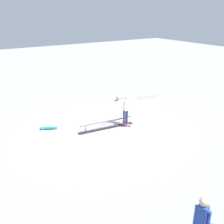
{
  "coord_description": "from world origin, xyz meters",
  "views": [
    {
      "loc": [
        5.94,
        9.62,
        5.34
      ],
      "look_at": [
        -0.06,
        0.36,
        1.0
      ],
      "focal_mm": 42.37,
      "sensor_mm": 36.0,
      "label": 1
    }
  ],
  "objects_px": {
    "skateboard_main": "(123,124)",
    "bystander_blue_shirt": "(201,224)",
    "skater_main": "(126,108)",
    "loose_skateboard_teal": "(49,128)",
    "grind_rail": "(106,125)",
    "skate_ledge": "(137,97)"
  },
  "relations": [
    {
      "from": "skateboard_main",
      "to": "bystander_blue_shirt",
      "type": "height_order",
      "value": "bystander_blue_shirt"
    },
    {
      "from": "skater_main",
      "to": "loose_skateboard_teal",
      "type": "bearing_deg",
      "value": 149.77
    },
    {
      "from": "grind_rail",
      "to": "skater_main",
      "type": "xyz_separation_m",
      "value": [
        -0.9,
        0.29,
        0.78
      ]
    },
    {
      "from": "skate_ledge",
      "to": "bystander_blue_shirt",
      "type": "xyz_separation_m",
      "value": [
        5.73,
        9.59,
        0.76
      ]
    },
    {
      "from": "skater_main",
      "to": "skateboard_main",
      "type": "height_order",
      "value": "skater_main"
    },
    {
      "from": "grind_rail",
      "to": "bystander_blue_shirt",
      "type": "xyz_separation_m",
      "value": [
        1.89,
        7.04,
        0.75
      ]
    },
    {
      "from": "bystander_blue_shirt",
      "to": "loose_skateboard_teal",
      "type": "relative_size",
      "value": 2.02
    },
    {
      "from": "bystander_blue_shirt",
      "to": "loose_skateboard_teal",
      "type": "xyz_separation_m",
      "value": [
        0.46,
        -8.42,
        -0.84
      ]
    },
    {
      "from": "grind_rail",
      "to": "skate_ledge",
      "type": "height_order",
      "value": "grind_rail"
    },
    {
      "from": "grind_rail",
      "to": "skate_ledge",
      "type": "distance_m",
      "value": 4.6
    },
    {
      "from": "skateboard_main",
      "to": "grind_rail",
      "type": "bearing_deg",
      "value": -135.04
    },
    {
      "from": "loose_skateboard_teal",
      "to": "skateboard_main",
      "type": "bearing_deg",
      "value": 1.88
    },
    {
      "from": "skate_ledge",
      "to": "skater_main",
      "type": "height_order",
      "value": "skater_main"
    },
    {
      "from": "bystander_blue_shirt",
      "to": "loose_skateboard_teal",
      "type": "height_order",
      "value": "bystander_blue_shirt"
    },
    {
      "from": "skateboard_main",
      "to": "bystander_blue_shirt",
      "type": "relative_size",
      "value": 0.48
    },
    {
      "from": "skater_main",
      "to": "skateboard_main",
      "type": "bearing_deg",
      "value": 106.57
    },
    {
      "from": "skate_ledge",
      "to": "skater_main",
      "type": "distance_m",
      "value": 4.16
    },
    {
      "from": "skateboard_main",
      "to": "loose_skateboard_teal",
      "type": "height_order",
      "value": "same"
    },
    {
      "from": "skater_main",
      "to": "loose_skateboard_teal",
      "type": "height_order",
      "value": "skater_main"
    },
    {
      "from": "skate_ledge",
      "to": "bystander_blue_shirt",
      "type": "relative_size",
      "value": 1.58
    },
    {
      "from": "bystander_blue_shirt",
      "to": "skateboard_main",
      "type": "bearing_deg",
      "value": 140.96
    },
    {
      "from": "grind_rail",
      "to": "skater_main",
      "type": "bearing_deg",
      "value": 168.08
    }
  ]
}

